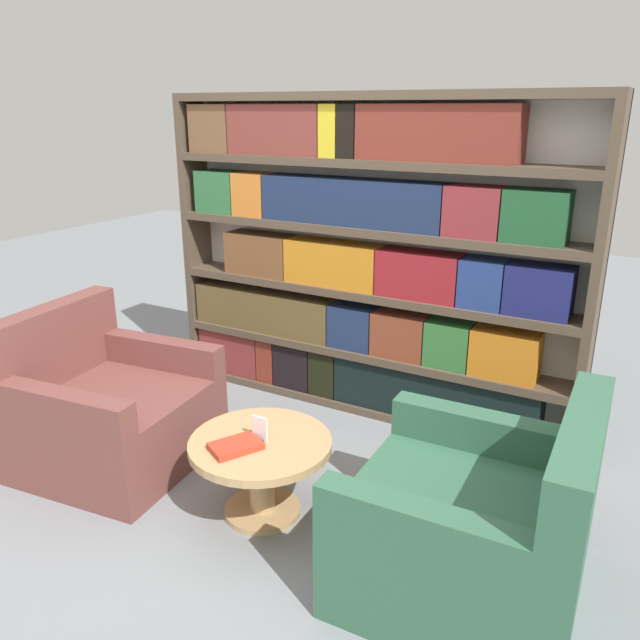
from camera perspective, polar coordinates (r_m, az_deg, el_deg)
ground_plane at (r=3.21m, az=-7.03°, el=-17.09°), size 14.00×14.00×0.00m
bookshelf at (r=3.89m, az=3.90°, el=5.15°), size 2.68×0.30×1.96m
armchair_left at (r=3.66m, az=-18.86°, el=-7.94°), size 1.00×0.99×0.85m
armchair_right at (r=2.69m, az=13.98°, el=-17.97°), size 0.93×0.92×0.85m
coffee_table at (r=3.04m, az=-5.42°, el=-12.73°), size 0.67×0.67×0.40m
table_sign at (r=2.96m, az=-5.52°, el=-10.04°), size 0.08×0.06×0.12m
stray_book at (r=2.92m, az=-7.71°, el=-11.36°), size 0.24×0.27×0.03m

